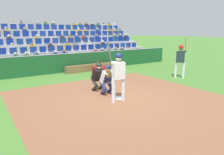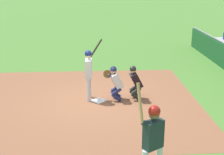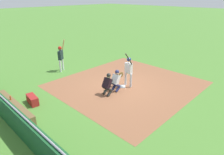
{
  "view_description": "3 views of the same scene",
  "coord_description": "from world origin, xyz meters",
  "px_view_note": "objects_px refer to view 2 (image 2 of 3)",
  "views": [
    {
      "loc": [
        4.53,
        6.35,
        2.59
      ],
      "look_at": [
        0.16,
        -0.18,
        0.82
      ],
      "focal_mm": 33.49,
      "sensor_mm": 36.0,
      "label": 1
    },
    {
      "loc": [
        -11.01,
        0.23,
        4.39
      ],
      "look_at": [
        -0.55,
        -0.45,
        1.05
      ],
      "focal_mm": 52.88,
      "sensor_mm": 36.0,
      "label": 2
    },
    {
      "loc": [
        7.17,
        -8.25,
        5.2
      ],
      "look_at": [
        0.15,
        -1.0,
        0.95
      ],
      "focal_mm": 31.88,
      "sensor_mm": 36.0,
      "label": 3
    }
  ],
  "objects_px": {
    "home_plate_marker": "(99,101)",
    "batter_at_plate": "(89,69)",
    "catcher_crouching": "(115,81)",
    "home_plate_umpire": "(135,81)",
    "on_deck_batter": "(153,136)"
  },
  "relations": [
    {
      "from": "batter_at_plate",
      "to": "on_deck_batter",
      "type": "distance_m",
      "value": 5.32
    },
    {
      "from": "batter_at_plate",
      "to": "on_deck_batter",
      "type": "relative_size",
      "value": 0.95
    },
    {
      "from": "home_plate_marker",
      "to": "catcher_crouching",
      "type": "xyz_separation_m",
      "value": [
        0.11,
        -0.61,
        0.7
      ]
    },
    {
      "from": "batter_at_plate",
      "to": "home_plate_umpire",
      "type": "xyz_separation_m",
      "value": [
        -0.11,
        -1.64,
        -0.44
      ]
    },
    {
      "from": "catcher_crouching",
      "to": "home_plate_umpire",
      "type": "bearing_deg",
      "value": -89.31
    },
    {
      "from": "catcher_crouching",
      "to": "home_plate_umpire",
      "type": "distance_m",
      "value": 0.71
    },
    {
      "from": "batter_at_plate",
      "to": "catcher_crouching",
      "type": "xyz_separation_m",
      "value": [
        -0.12,
        -0.93,
        -0.42
      ]
    },
    {
      "from": "home_plate_umpire",
      "to": "on_deck_batter",
      "type": "xyz_separation_m",
      "value": [
        -5.04,
        0.3,
        0.46
      ]
    },
    {
      "from": "catcher_crouching",
      "to": "home_plate_umpire",
      "type": "xyz_separation_m",
      "value": [
        0.01,
        -0.71,
        -0.02
      ]
    },
    {
      "from": "on_deck_batter",
      "to": "home_plate_marker",
      "type": "bearing_deg",
      "value": 11.67
    },
    {
      "from": "home_plate_marker",
      "to": "on_deck_batter",
      "type": "xyz_separation_m",
      "value": [
        -4.92,
        -1.02,
        1.13
      ]
    },
    {
      "from": "home_plate_umpire",
      "to": "batter_at_plate",
      "type": "bearing_deg",
      "value": 86.28
    },
    {
      "from": "catcher_crouching",
      "to": "on_deck_batter",
      "type": "distance_m",
      "value": 5.07
    },
    {
      "from": "home_plate_marker",
      "to": "batter_at_plate",
      "type": "relative_size",
      "value": 0.2
    },
    {
      "from": "catcher_crouching",
      "to": "home_plate_umpire",
      "type": "relative_size",
      "value": 1.0
    }
  ]
}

